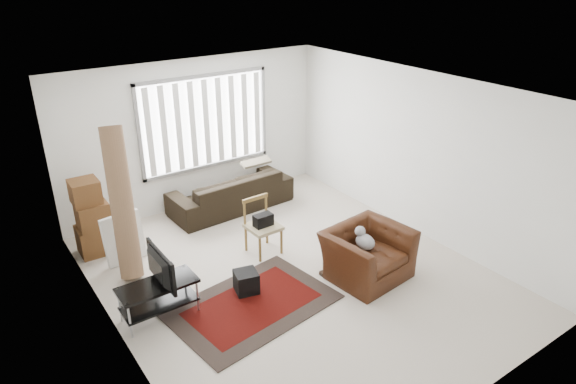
# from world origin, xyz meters

# --- Properties ---
(room) EXTENTS (6.00, 6.02, 2.71)m
(room) POSITION_xyz_m (0.03, 0.51, 1.76)
(room) COLOR beige
(room) RESTS_ON ground
(persian_rug) EXTENTS (2.29, 1.68, 0.02)m
(persian_rug) POSITION_xyz_m (-0.86, -0.30, 0.01)
(persian_rug) COLOR black
(persian_rug) RESTS_ON ground
(tv_stand) EXTENTS (0.99, 0.45, 0.50)m
(tv_stand) POSITION_xyz_m (-1.95, 0.19, 0.36)
(tv_stand) COLOR black
(tv_stand) RESTS_ON ground
(tv) EXTENTS (0.10, 0.81, 0.46)m
(tv) POSITION_xyz_m (-1.95, 0.19, 0.73)
(tv) COLOR black
(tv) RESTS_ON tv_stand
(subwoofer) EXTENTS (0.37, 0.37, 0.30)m
(subwoofer) POSITION_xyz_m (-0.77, 0.01, 0.17)
(subwoofer) COLOR black
(subwoofer) RESTS_ON persian_rug
(moving_boxes) EXTENTS (0.51, 0.47, 1.22)m
(moving_boxes) POSITION_xyz_m (-2.15, 2.29, 0.57)
(moving_boxes) COLOR brown
(moving_boxes) RESTS_ON ground
(white_flatpack) EXTENTS (0.62, 0.27, 0.77)m
(white_flatpack) POSITION_xyz_m (-1.85, 1.78, 0.38)
(white_flatpack) COLOR silver
(white_flatpack) RESTS_ON ground
(rolled_rug) EXTENTS (0.57, 1.03, 2.16)m
(rolled_rug) POSITION_xyz_m (-1.87, 1.54, 1.08)
(rolled_rug) COLOR brown
(rolled_rug) RESTS_ON ground
(sofa) EXTENTS (2.30, 1.07, 0.87)m
(sofa) POSITION_xyz_m (0.37, 2.45, 0.43)
(sofa) COLOR black
(sofa) RESTS_ON ground
(side_chair) EXTENTS (0.49, 0.49, 0.89)m
(side_chair) POSITION_xyz_m (0.01, 0.80, 0.49)
(side_chair) COLOR #988963
(side_chair) RESTS_ON ground
(armchair) EXTENTS (1.22, 1.09, 0.84)m
(armchair) POSITION_xyz_m (0.87, -0.64, 0.42)
(armchair) COLOR #36190B
(armchair) RESTS_ON ground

